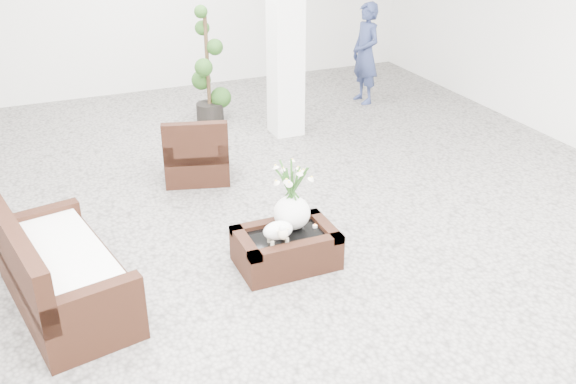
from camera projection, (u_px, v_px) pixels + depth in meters
name	position (u px, v px, depth m)	size (l,w,h in m)	color
ground	(284.00, 244.00, 6.33)	(11.00, 11.00, 0.00)	gray
column	(286.00, 5.00, 8.28)	(0.40, 0.40, 3.50)	white
coffee_table	(286.00, 249.00, 5.95)	(0.90, 0.60, 0.31)	#351A0F
sheep_figurine	(278.00, 232.00, 5.70)	(0.28, 0.23, 0.21)	white
planter_narcissus	(292.00, 189.00, 5.82)	(0.44, 0.44, 0.80)	white
tealight	(315.00, 226.00, 5.99)	(0.04, 0.04, 0.03)	white
armchair	(196.00, 146.00, 7.57)	(0.74, 0.71, 0.79)	#351A0F
loveseat	(62.00, 262.00, 5.26)	(1.59, 0.76, 0.85)	#351A0F
topiary	(207.00, 66.00, 9.13)	(0.44, 0.44, 1.64)	#214416
shopper	(366.00, 53.00, 9.93)	(0.56, 0.37, 1.55)	navy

